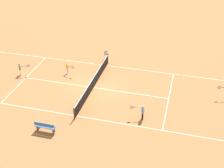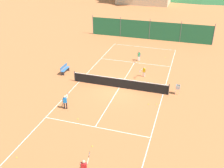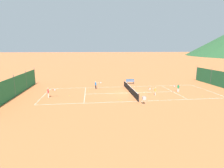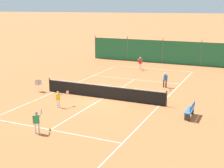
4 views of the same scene
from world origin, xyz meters
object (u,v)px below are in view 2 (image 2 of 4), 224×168
object	(u,v)px
tennis_net	(119,83)
player_far_baseline	(139,55)
player_far_service	(65,101)
tennis_ball_by_net_right	(98,80)
tennis_ball_alley_left	(159,65)
tennis_ball_service_box	(165,58)
tennis_ball_far_corner	(157,104)
player_near_baseline	(84,167)
tennis_ball_mid_court	(92,146)
ball_hopper	(178,88)
tennis_ball_near_corner	(148,104)
courtside_bench	(65,69)
tennis_ball_alley_right	(78,119)
player_near_service	(144,71)
tennis_ball_by_net_left	(17,157)

from	to	relation	value
tennis_net	player_far_baseline	world-z (taller)	player_far_baseline
player_far_service	tennis_ball_by_net_right	world-z (taller)	player_far_service
tennis_ball_alley_left	tennis_ball_service_box	bearing A→B (deg)	80.98
tennis_ball_far_corner	player_near_baseline	bearing A→B (deg)	-106.80
player_near_baseline	tennis_ball_mid_court	xyz separation A→B (m)	(-0.53, 2.51, -0.71)
player_far_baseline	tennis_ball_service_box	distance (m)	3.48
tennis_ball_mid_court	ball_hopper	size ratio (longest dim) A/B	0.07
player_far_service	tennis_ball_service_box	size ratio (longest dim) A/B	18.51
tennis_ball_near_corner	player_far_baseline	bearing A→B (deg)	107.06
courtside_bench	player_near_baseline	bearing A→B (deg)	-59.07
tennis_ball_by_net_right	tennis_ball_alley_left	size ratio (longest dim) A/B	1.00
tennis_ball_alley_left	tennis_ball_alley_right	bearing A→B (deg)	-109.53
tennis_net	tennis_ball_alley_right	bearing A→B (deg)	-105.22
tennis_net	tennis_ball_far_corner	size ratio (longest dim) A/B	139.09
player_near_service	tennis_net	bearing A→B (deg)	-119.60
tennis_net	tennis_ball_mid_court	distance (m)	8.51
tennis_ball_near_corner	tennis_ball_far_corner	bearing A→B (deg)	16.60
tennis_ball_mid_court	ball_hopper	distance (m)	10.06
courtside_bench	tennis_ball_alley_left	bearing A→B (deg)	29.03
tennis_net	player_near_baseline	xyz separation A→B (m)	(1.10, -10.99, 0.25)
player_far_service	courtside_bench	bearing A→B (deg)	116.98
player_near_service	tennis_ball_far_corner	size ratio (longest dim) A/B	16.47
tennis_ball_near_corner	tennis_ball_far_corner	world-z (taller)	same
tennis_ball_alley_right	tennis_ball_service_box	xyz separation A→B (m)	(4.79, 14.82, 0.00)
player_far_baseline	tennis_ball_alley_left	xyz separation A→B (m)	(2.46, -0.50, -0.66)
tennis_ball_by_net_right	tennis_ball_alley_right	world-z (taller)	same
tennis_ball_mid_court	tennis_ball_near_corner	xyz separation A→B (m)	(2.59, 6.32, 0.00)
tennis_net	tennis_ball_near_corner	world-z (taller)	tennis_net
player_near_baseline	tennis_ball_by_net_right	world-z (taller)	player_near_baseline
tennis_net	tennis_ball_by_net_right	world-z (taller)	tennis_net
tennis_ball_far_corner	tennis_ball_near_corner	bearing A→B (deg)	-163.40
tennis_ball_by_net_right	tennis_ball_alley_right	bearing A→B (deg)	-82.81
player_far_baseline	ball_hopper	distance (m)	8.29
tennis_ball_mid_court	tennis_ball_alley_right	distance (m)	3.37
tennis_ball_mid_court	tennis_ball_near_corner	bearing A→B (deg)	67.76
player_near_baseline	player_far_service	size ratio (longest dim) A/B	1.05
tennis_net	player_near_service	xyz separation A→B (m)	(1.70, 3.00, 0.14)
player_near_service	tennis_ball_by_net_right	xyz separation A→B (m)	(-4.16, -2.19, -0.61)
tennis_ball_near_corner	tennis_ball_far_corner	distance (m)	0.70
player_near_service	tennis_ball_alley_left	size ratio (longest dim) A/B	16.47
tennis_net	courtside_bench	world-z (taller)	tennis_net
tennis_ball_by_net_right	tennis_ball_alley_left	distance (m)	7.75
player_near_baseline	tennis_ball_service_box	world-z (taller)	player_near_baseline
player_far_service	courtside_bench	size ratio (longest dim) A/B	0.81
tennis_ball_far_corner	tennis_net	bearing A→B (deg)	153.06
tennis_ball_alley_left	tennis_ball_far_corner	xyz separation A→B (m)	(1.03, -8.47, 0.00)
player_far_baseline	tennis_ball_mid_court	distance (m)	15.51
tennis_ball_by_net_left	tennis_ball_far_corner	size ratio (longest dim) A/B	1.00
tennis_ball_by_net_right	tennis_ball_alley_left	world-z (taller)	same
player_far_baseline	tennis_ball_near_corner	size ratio (longest dim) A/B	17.83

